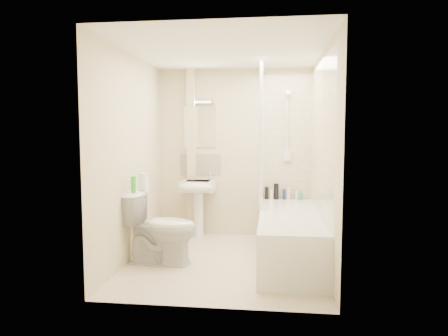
# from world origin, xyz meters

# --- Properties ---
(floor) EXTENTS (2.50, 2.50, 0.00)m
(floor) POSITION_xyz_m (0.00, 0.00, 0.00)
(floor) COLOR beige
(floor) RESTS_ON ground
(wall_back) EXTENTS (2.20, 0.02, 2.40)m
(wall_back) POSITION_xyz_m (0.00, 1.25, 1.20)
(wall_back) COLOR beige
(wall_back) RESTS_ON ground
(wall_left) EXTENTS (0.02, 2.50, 2.40)m
(wall_left) POSITION_xyz_m (-1.10, 0.00, 1.20)
(wall_left) COLOR beige
(wall_left) RESTS_ON ground
(wall_right) EXTENTS (0.02, 2.50, 2.40)m
(wall_right) POSITION_xyz_m (1.10, 0.00, 1.20)
(wall_right) COLOR beige
(wall_right) RESTS_ON ground
(ceiling) EXTENTS (2.20, 2.50, 0.02)m
(ceiling) POSITION_xyz_m (0.00, 0.00, 2.40)
(ceiling) COLOR white
(ceiling) RESTS_ON wall_back
(tile_back) EXTENTS (0.70, 0.01, 1.75)m
(tile_back) POSITION_xyz_m (0.75, 1.24, 1.42)
(tile_back) COLOR beige
(tile_back) RESTS_ON wall_back
(tile_right) EXTENTS (0.01, 2.10, 1.75)m
(tile_right) POSITION_xyz_m (1.09, 0.17, 1.42)
(tile_right) COLOR beige
(tile_right) RESTS_ON wall_right
(pipe_boxing) EXTENTS (0.12, 0.12, 2.40)m
(pipe_boxing) POSITION_xyz_m (-0.62, 1.19, 1.20)
(pipe_boxing) COLOR beige
(pipe_boxing) RESTS_ON ground
(splashback) EXTENTS (0.60, 0.02, 0.30)m
(splashback) POSITION_xyz_m (-0.50, 1.24, 1.03)
(splashback) COLOR beige
(splashback) RESTS_ON wall_back
(mirror) EXTENTS (0.46, 0.01, 0.60)m
(mirror) POSITION_xyz_m (-0.50, 1.24, 1.58)
(mirror) COLOR white
(mirror) RESTS_ON wall_back
(strip_light) EXTENTS (0.42, 0.07, 0.07)m
(strip_light) POSITION_xyz_m (-0.50, 1.22, 1.95)
(strip_light) COLOR silver
(strip_light) RESTS_ON wall_back
(bathtub) EXTENTS (0.70, 2.10, 0.55)m
(bathtub) POSITION_xyz_m (0.75, 0.17, 0.29)
(bathtub) COLOR white
(bathtub) RESTS_ON ground
(shower_screen) EXTENTS (0.04, 0.92, 1.80)m
(shower_screen) POSITION_xyz_m (0.40, 0.80, 1.45)
(shower_screen) COLOR white
(shower_screen) RESTS_ON bathtub
(shower_fixture) EXTENTS (0.10, 0.16, 0.99)m
(shower_fixture) POSITION_xyz_m (0.75, 1.19, 1.55)
(shower_fixture) COLOR white
(shower_fixture) RESTS_ON wall_back
(pedestal_sink) EXTENTS (0.48, 0.46, 0.93)m
(pedestal_sink) POSITION_xyz_m (-0.50, 1.01, 0.65)
(pedestal_sink) COLOR white
(pedestal_sink) RESTS_ON ground
(bottle_black_a) EXTENTS (0.05, 0.05, 0.18)m
(bottle_black_a) POSITION_xyz_m (0.47, 1.16, 0.64)
(bottle_black_a) COLOR black
(bottle_black_a) RESTS_ON bathtub
(bottle_white_a) EXTENTS (0.05, 0.05, 0.15)m
(bottle_white_a) POSITION_xyz_m (0.54, 1.16, 0.62)
(bottle_white_a) COLOR white
(bottle_white_a) RESTS_ON bathtub
(bottle_black_b) EXTENTS (0.07, 0.07, 0.22)m
(bottle_black_b) POSITION_xyz_m (0.60, 1.16, 0.66)
(bottle_black_b) COLOR black
(bottle_black_b) RESTS_ON bathtub
(bottle_blue) EXTENTS (0.05, 0.05, 0.14)m
(bottle_blue) POSITION_xyz_m (0.72, 1.16, 0.62)
(bottle_blue) COLOR navy
(bottle_blue) RESTS_ON bathtub
(bottle_cream) EXTENTS (0.05, 0.05, 0.18)m
(bottle_cream) POSITION_xyz_m (0.78, 1.16, 0.64)
(bottle_cream) COLOR beige
(bottle_cream) RESTS_ON bathtub
(bottle_white_b) EXTENTS (0.05, 0.05, 0.12)m
(bottle_white_b) POSITION_xyz_m (0.90, 1.16, 0.61)
(bottle_white_b) COLOR silver
(bottle_white_b) RESTS_ON bathtub
(bottle_green) EXTENTS (0.07, 0.07, 0.09)m
(bottle_green) POSITION_xyz_m (0.94, 1.16, 0.60)
(bottle_green) COLOR green
(bottle_green) RESTS_ON bathtub
(toilet) EXTENTS (0.56, 0.87, 0.83)m
(toilet) POSITION_xyz_m (-0.72, -0.14, 0.42)
(toilet) COLOR white
(toilet) RESTS_ON ground
(toilet_roll_lower) EXTENTS (0.11, 0.11, 0.11)m
(toilet_roll_lower) POSITION_xyz_m (-0.94, -0.06, 0.89)
(toilet_roll_lower) COLOR white
(toilet_roll_lower) RESTS_ON toilet
(toilet_roll_upper) EXTENTS (0.11, 0.11, 0.09)m
(toilet_roll_upper) POSITION_xyz_m (-0.94, -0.06, 0.99)
(toilet_roll_upper) COLOR white
(toilet_roll_upper) RESTS_ON toilet_roll_lower
(green_bottle) EXTENTS (0.06, 0.06, 0.18)m
(green_bottle) POSITION_xyz_m (-0.99, -0.26, 0.92)
(green_bottle) COLOR green
(green_bottle) RESTS_ON toilet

